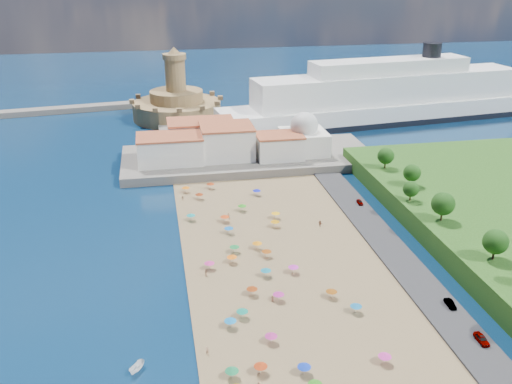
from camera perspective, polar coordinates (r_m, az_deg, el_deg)
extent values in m
plane|color=#071938|center=(140.05, 0.24, -6.99)|extent=(700.00, 700.00, 0.00)
cube|color=#59544C|center=(206.87, -0.77, 3.44)|extent=(90.00, 36.00, 3.00)
cube|color=#59544C|center=(237.93, -7.46, 5.72)|extent=(18.00, 70.00, 2.40)
cube|color=silver|center=(198.63, -8.59, 4.19)|extent=(22.00, 14.00, 9.00)
cube|color=silver|center=(201.69, -2.93, 5.00)|extent=(18.00, 16.00, 11.00)
cube|color=silver|center=(201.40, 2.33, 4.54)|extent=(16.00, 12.00, 8.00)
cube|color=silver|center=(212.45, -5.52, 5.69)|extent=(24.00, 14.00, 10.00)
cube|color=silver|center=(207.42, 4.79, 5.01)|extent=(16.00, 16.00, 8.00)
sphere|color=silver|center=(205.72, 4.84, 6.60)|extent=(10.00, 10.00, 10.00)
cylinder|color=silver|center=(204.72, 4.88, 7.63)|extent=(1.20, 1.20, 1.60)
cylinder|color=#A37E51|center=(266.11, -7.89, 8.12)|extent=(40.00, 40.00, 8.00)
cylinder|color=#A37E51|center=(264.61, -7.96, 9.48)|extent=(24.00, 24.00, 5.00)
cylinder|color=#A37E51|center=(262.68, -8.08, 11.50)|extent=(9.00, 9.00, 14.00)
cylinder|color=#A37E51|center=(261.28, -8.17, 13.26)|extent=(10.40, 10.40, 2.40)
cone|color=#A37E51|center=(260.88, -8.21, 13.85)|extent=(6.00, 6.00, 3.00)
cube|color=black|center=(266.95, 12.79, 7.21)|extent=(156.71, 42.12, 2.50)
cube|color=white|center=(266.12, 12.85, 7.91)|extent=(155.67, 41.60, 9.24)
cube|color=white|center=(263.73, 13.05, 10.17)|extent=(124.59, 33.69, 12.32)
cube|color=white|center=(262.01, 13.23, 12.14)|extent=(73.12, 23.22, 6.16)
cylinder|color=black|center=(272.00, 17.19, 13.43)|extent=(8.22, 8.22, 6.16)
cylinder|color=gray|center=(159.33, -3.15, -2.69)|extent=(0.07, 0.07, 2.00)
cone|color=#CB3F10|center=(158.95, -3.16, -2.40)|extent=(2.50, 2.50, 0.60)
cylinder|color=gray|center=(138.69, -2.44, -6.74)|extent=(0.07, 0.07, 2.00)
cone|color=orange|center=(138.25, -2.45, -6.41)|extent=(2.50, 2.50, 0.60)
cylinder|color=gray|center=(119.21, -1.38, -12.09)|extent=(0.07, 0.07, 2.00)
cone|color=#0D7760|center=(118.70, -1.39, -11.73)|extent=(2.50, 2.50, 0.60)
cylinder|color=gray|center=(124.54, 2.27, -10.43)|extent=(0.07, 0.07, 2.00)
cone|color=#AC2483|center=(124.06, 2.28, -10.08)|extent=(2.50, 2.50, 0.60)
cylinder|color=gray|center=(112.54, 1.52, -14.45)|extent=(0.07, 0.07, 2.00)
cone|color=#A82476|center=(112.01, 1.52, -14.08)|extent=(2.50, 2.50, 0.60)
cone|color=#278217|center=(102.12, 5.94, -18.44)|extent=(2.50, 2.50, 0.60)
cylinder|color=gray|center=(105.70, 0.47, -17.28)|extent=(0.07, 0.07, 2.00)
cone|color=#A52E0D|center=(105.13, 0.47, -16.90)|extent=(2.50, 2.50, 0.60)
cylinder|color=gray|center=(134.64, 3.76, -7.73)|extent=(0.07, 0.07, 2.00)
cone|color=#C42AB6|center=(134.19, 3.77, -7.40)|extent=(2.50, 2.50, 0.60)
cylinder|color=gray|center=(165.95, -1.40, -1.60)|extent=(0.07, 0.07, 2.00)
cone|color=#228317|center=(165.58, -1.40, -1.31)|extent=(2.50, 2.50, 0.60)
cylinder|color=gray|center=(174.68, -5.69, -0.44)|extent=(0.07, 0.07, 2.00)
cone|color=maroon|center=(174.34, -5.71, -0.17)|extent=(2.50, 2.50, 0.60)
cylinder|color=gray|center=(136.37, -4.68, -7.34)|extent=(0.07, 0.07, 2.00)
cone|color=#CC2B83|center=(135.92, -4.69, -7.01)|extent=(2.50, 2.50, 0.60)
cylinder|color=gray|center=(160.98, -6.53, -2.54)|extent=(0.07, 0.07, 2.00)
cone|color=#0E8082|center=(160.60, -6.54, -2.25)|extent=(2.50, 2.50, 0.60)
cylinder|color=gray|center=(122.48, 9.96, -11.42)|extent=(0.07, 0.07, 2.00)
cone|color=#1166A1|center=(121.99, 9.99, -11.07)|extent=(2.50, 2.50, 0.60)
cylinder|color=gray|center=(110.28, 12.73, -15.99)|extent=(0.07, 0.07, 2.00)
cone|color=#C52A92|center=(109.73, 12.77, -15.62)|extent=(2.50, 2.50, 0.60)
cylinder|color=gray|center=(116.59, -2.58, -12.99)|extent=(0.07, 0.07, 2.00)
cone|color=#0D6DB4|center=(116.07, -2.59, -12.63)|extent=(2.50, 2.50, 0.60)
cylinder|color=gray|center=(126.28, -0.40, -9.90)|extent=(0.07, 0.07, 2.00)
cone|color=maroon|center=(125.80, -0.40, -9.56)|extent=(2.50, 2.50, 0.60)
cylinder|color=gray|center=(176.70, 0.07, -0.05)|extent=(0.07, 0.07, 2.00)
cone|color=#0E16BB|center=(176.36, 0.07, 0.22)|extent=(2.50, 2.50, 0.60)
cylinder|color=gray|center=(143.20, -2.17, -5.73)|extent=(0.07, 0.07, 2.00)
cone|color=#157835|center=(142.78, -2.18, -5.41)|extent=(2.50, 2.50, 0.60)
cylinder|color=gray|center=(126.47, 7.55, -10.07)|extent=(0.07, 0.07, 2.00)
cone|color=#86440C|center=(125.99, 7.57, -9.72)|extent=(2.50, 2.50, 0.60)
cylinder|color=gray|center=(141.08, 1.07, -6.18)|extent=(0.07, 0.07, 2.00)
cone|color=#8F400D|center=(140.65, 1.08, -5.86)|extent=(2.50, 2.50, 0.60)
cylinder|color=gray|center=(161.25, 1.98, -2.35)|extent=(0.07, 0.07, 2.00)
cone|color=#FEB30D|center=(160.88, 1.98, -2.06)|extent=(2.50, 2.50, 0.60)
cylinder|color=gray|center=(104.83, -2.42, -17.70)|extent=(0.07, 0.07, 2.00)
cone|color=#136F3D|center=(104.26, -2.43, -17.32)|extent=(2.50, 2.50, 0.60)
cylinder|color=gray|center=(180.22, -7.03, 0.24)|extent=(0.07, 0.07, 2.00)
cone|color=orange|center=(179.89, -7.04, 0.50)|extent=(2.50, 2.50, 0.60)
cylinder|color=gray|center=(156.23, 1.91, -3.20)|extent=(0.07, 0.07, 2.00)
cone|color=orange|center=(155.84, 1.92, -2.90)|extent=(2.50, 2.50, 0.60)
cylinder|color=gray|center=(152.66, -2.74, -3.86)|extent=(0.07, 0.07, 2.00)
cone|color=#0D5AB0|center=(152.27, -2.75, -3.56)|extent=(2.50, 2.50, 0.60)
cylinder|color=gray|center=(182.35, -4.58, 0.61)|extent=(0.07, 0.07, 2.00)
cone|color=#98300D|center=(182.02, -4.59, 0.87)|extent=(2.50, 2.50, 0.60)
cylinder|color=gray|center=(133.04, 0.99, -8.08)|extent=(0.07, 0.07, 2.00)
cone|color=#0F708C|center=(132.59, 0.99, -7.75)|extent=(2.50, 2.50, 0.60)
cylinder|color=gray|center=(105.89, 4.83, -17.29)|extent=(0.07, 0.07, 2.00)
cone|color=#0D2EB2|center=(105.32, 4.85, -16.91)|extent=(2.50, 2.50, 0.60)
cylinder|color=gray|center=(144.82, 0.12, -5.37)|extent=(0.07, 0.07, 2.00)
cone|color=orange|center=(144.40, 0.12, -5.06)|extent=(2.50, 2.50, 0.60)
imported|color=tan|center=(161.35, -2.75, -2.37)|extent=(1.09, 0.97, 1.88)
imported|color=tan|center=(110.25, -4.89, -15.54)|extent=(0.74, 0.69, 1.71)
imported|color=tan|center=(124.42, 1.66, -10.57)|extent=(0.92, 0.85, 1.58)
imported|color=tan|center=(174.61, -7.33, -0.59)|extent=(1.02, 0.65, 1.61)
imported|color=tan|center=(133.83, -5.01, -8.01)|extent=(1.15, 1.14, 1.88)
imported|color=tan|center=(157.52, 6.43, -3.14)|extent=(1.51, 1.72, 1.88)
imported|color=white|center=(108.76, -11.82, -16.84)|extent=(3.52, 4.14, 1.54)
imported|color=gray|center=(172.56, 10.35, -0.99)|extent=(1.64, 3.58, 1.19)
imported|color=gray|center=(128.80, 18.84, -10.52)|extent=(1.51, 3.87, 1.25)
imported|color=gray|center=(120.20, 21.65, -13.49)|extent=(1.75, 4.20, 1.42)
cylinder|color=#382314|center=(138.72, 22.67, -5.64)|extent=(0.50, 0.50, 3.15)
sphere|color=#14380F|center=(137.50, 22.84, -4.60)|extent=(5.68, 5.68, 5.68)
cylinder|color=#382314|center=(153.92, 18.07, -2.15)|extent=(0.50, 0.50, 3.35)
sphere|color=#14380F|center=(152.75, 18.20, -1.12)|extent=(6.03, 6.03, 6.03)
cylinder|color=#382314|center=(164.14, 15.16, -0.42)|extent=(0.50, 0.50, 2.47)
sphere|color=#14380F|center=(163.32, 15.23, 0.29)|extent=(4.44, 4.44, 4.44)
cylinder|color=#382314|center=(175.00, 15.25, 1.08)|extent=(0.50, 0.50, 2.88)
sphere|color=#14380F|center=(174.11, 15.34, 1.87)|extent=(5.18, 5.18, 5.18)
cylinder|color=#382314|center=(187.64, 12.78, 2.78)|extent=(0.50, 0.50, 2.96)
sphere|color=#14380F|center=(186.78, 12.85, 3.55)|extent=(5.34, 5.34, 5.34)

